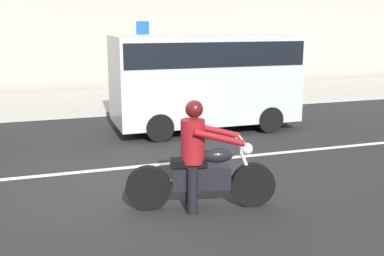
% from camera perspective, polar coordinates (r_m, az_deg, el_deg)
% --- Properties ---
extents(ground_plane, '(80.00, 80.00, 0.00)m').
position_cam_1_polar(ground_plane, '(7.77, -8.45, -6.97)').
color(ground_plane, black).
extents(sidewalk_slab, '(40.00, 4.40, 0.14)m').
position_cam_1_polar(sidewalk_slab, '(15.48, -13.58, 3.09)').
color(sidewalk_slab, '#A8A399').
rests_on(sidewalk_slab, ground_plane).
extents(lane_marking_stripe, '(18.00, 0.14, 0.01)m').
position_cam_1_polar(lane_marking_stripe, '(8.54, -15.14, -5.42)').
color(lane_marking_stripe, silver).
rests_on(lane_marking_stripe, ground_plane).
extents(motorcycle_with_rider_crimson, '(2.13, 0.82, 1.58)m').
position_cam_1_polar(motorcycle_with_rider_crimson, '(6.58, 1.02, -4.63)').
color(motorcycle_with_rider_crimson, black).
rests_on(motorcycle_with_rider_crimson, ground_plane).
extents(parked_van_silver, '(4.44, 1.96, 2.31)m').
position_cam_1_polar(parked_van_silver, '(11.42, 1.54, 6.46)').
color(parked_van_silver, '#B2B5BA').
rests_on(parked_van_silver, ground_plane).
extents(street_sign_post, '(0.44, 0.08, 2.55)m').
position_cam_1_polar(street_sign_post, '(16.03, -6.07, 9.52)').
color(street_sign_post, gray).
rests_on(street_sign_post, sidewalk_slab).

